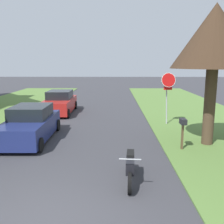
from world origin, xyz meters
TOP-DOWN VIEW (x-y plane):
  - stop_sign_far at (4.61, 9.31)m, footprint 0.82×0.62m
  - street_tree_right_mid_a at (5.63, 5.63)m, footprint 3.47×3.47m
  - parked_sedan_navy at (-2.30, 6.30)m, footprint 1.98×4.42m
  - parked_sedan_red at (-2.33, 12.68)m, footprint 1.98×4.42m
  - parked_motorcycle at (2.07, 2.13)m, footprint 0.60×2.05m
  - curbside_mailbox at (4.35, 4.91)m, footprint 0.22×0.44m

SIDE VIEW (x-z plane):
  - parked_motorcycle at x=2.07m, z-range 0.00..0.97m
  - parked_sedan_navy at x=-2.30m, z-range -0.06..1.51m
  - parked_sedan_red at x=-2.33m, z-range -0.06..1.51m
  - curbside_mailbox at x=4.35m, z-range 0.42..1.69m
  - stop_sign_far at x=4.61m, z-range 0.70..3.63m
  - street_tree_right_mid_a at x=5.63m, z-range 1.60..7.43m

